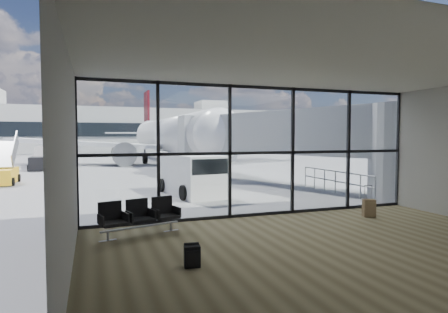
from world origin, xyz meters
TOP-DOWN VIEW (x-y plane):
  - ground at (0.00, 40.00)m, footprint 220.00×220.00m
  - lounge_shell at (0.00, -4.80)m, footprint 12.02×8.01m
  - glass_curtain_wall at (0.00, 0.00)m, footprint 12.10×0.12m
  - jet_bridge at (4.90, 7.07)m, footprint 8.00×16.50m
  - apron_railing at (5.60, 3.50)m, footprint 0.06×5.46m
  - far_terminal at (-0.59, 61.97)m, footprint 80.00×12.20m
  - tree_4 at (-21.00, 72.00)m, footprint 5.61×5.61m
  - tree_5 at (-15.00, 72.00)m, footprint 6.27×6.27m
  - seating_row at (-4.35, -1.19)m, footprint 2.26×1.15m
  - backpack at (-3.62, -4.25)m, footprint 0.36×0.34m
  - suitcase at (3.32, -1.51)m, footprint 0.46×0.38m
  - airliner at (2.37, 28.20)m, footprint 31.59×36.53m
  - service_van at (-1.07, 5.43)m, footprint 2.64×4.62m
  - belt_loader at (-9.58, 22.71)m, footprint 1.78×4.27m
  - traffic_cone_a at (-1.03, 11.56)m, footprint 0.42×0.42m
  - traffic_cone_b at (0.03, 9.00)m, footprint 0.48×0.48m

SIDE VIEW (x-z plane):
  - ground at x=0.00m, z-range 0.00..0.00m
  - backpack at x=-3.62m, z-range -0.01..0.50m
  - traffic_cone_a at x=-1.03m, z-range -0.02..0.59m
  - traffic_cone_b at x=0.03m, z-range -0.02..0.67m
  - suitcase at x=3.32m, z-range -0.22..0.87m
  - seating_row at x=-4.35m, z-range 0.05..1.05m
  - belt_loader at x=-9.58m, z-range -0.32..1.63m
  - apron_railing at x=5.60m, z-range 0.16..1.27m
  - service_van at x=-1.07m, z-range 0.03..1.94m
  - glass_curtain_wall at x=0.00m, z-range 0.00..4.50m
  - lounge_shell at x=0.00m, z-range 0.40..4.91m
  - jet_bridge at x=4.90m, z-range 0.59..4.92m
  - airliner at x=2.37m, z-range -1.84..7.58m
  - far_terminal at x=-0.59m, z-range -1.29..9.71m
  - tree_4 at x=-21.00m, z-range 1.22..9.29m
  - tree_5 at x=-15.00m, z-range 1.36..10.39m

